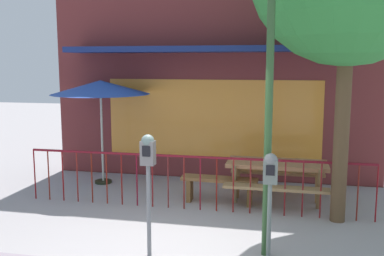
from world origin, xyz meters
TOP-DOWN VIEW (x-y plane):
  - ground at (0.00, 0.00)m, footprint 40.00×40.00m
  - pub_storefront at (0.00, 4.24)m, footprint 7.24×1.33m
  - patio_fence_front at (0.00, 1.85)m, footprint 6.11×0.04m
  - picnic_table_left at (1.44, 2.52)m, footprint 1.81×1.38m
  - patio_umbrella at (-2.23, 3.16)m, footprint 2.06×2.06m
  - patio_bench at (0.41, 2.31)m, footprint 1.41×0.38m
  - parking_meter_near at (-0.18, -0.10)m, footprint 0.18×0.17m
  - parking_meter_far at (1.39, 0.01)m, footprint 0.18×0.17m
  - street_lamp at (1.34, 0.25)m, footprint 0.28×0.28m

SIDE VIEW (x-z plane):
  - ground at x=0.00m, z-range 0.00..0.00m
  - patio_bench at x=0.41m, z-range 0.11..0.59m
  - picnic_table_left at x=1.44m, z-range 0.21..1.01m
  - patio_fence_front at x=0.00m, z-range 0.18..1.15m
  - parking_meter_far at x=1.39m, z-range 0.39..1.84m
  - parking_meter_near at x=-0.18m, z-range 0.45..2.10m
  - patio_umbrella at x=-2.23m, z-range 0.94..3.14m
  - pub_storefront at x=0.00m, z-range -0.01..5.12m
  - street_lamp at x=1.34m, z-range 0.61..4.71m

